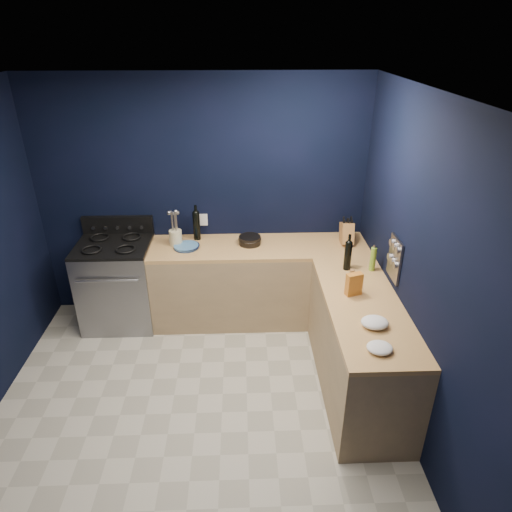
{
  "coord_description": "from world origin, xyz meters",
  "views": [
    {
      "loc": [
        0.41,
        -2.87,
        2.98
      ],
      "look_at": [
        0.55,
        1.0,
        1.0
      ],
      "focal_mm": 31.79,
      "sensor_mm": 36.0,
      "label": 1
    }
  ],
  "objects_px": {
    "utensil_crock": "(176,238)",
    "crouton_bag": "(354,284)",
    "plate_stack": "(186,247)",
    "knife_block": "(347,233)",
    "gas_range": "(119,285)"
  },
  "relations": [
    {
      "from": "utensil_crock",
      "to": "crouton_bag",
      "type": "relative_size",
      "value": 0.82
    },
    {
      "from": "crouton_bag",
      "to": "knife_block",
      "type": "bearing_deg",
      "value": 63.66
    },
    {
      "from": "plate_stack",
      "to": "gas_range",
      "type": "bearing_deg",
      "value": 179.01
    },
    {
      "from": "plate_stack",
      "to": "utensil_crock",
      "type": "bearing_deg",
      "value": 144.19
    },
    {
      "from": "gas_range",
      "to": "crouton_bag",
      "type": "height_order",
      "value": "crouton_bag"
    },
    {
      "from": "plate_stack",
      "to": "knife_block",
      "type": "height_order",
      "value": "knife_block"
    },
    {
      "from": "utensil_crock",
      "to": "crouton_bag",
      "type": "height_order",
      "value": "crouton_bag"
    },
    {
      "from": "gas_range",
      "to": "plate_stack",
      "type": "bearing_deg",
      "value": -0.99
    },
    {
      "from": "plate_stack",
      "to": "utensil_crock",
      "type": "xyz_separation_m",
      "value": [
        -0.11,
        0.08,
        0.07
      ]
    },
    {
      "from": "crouton_bag",
      "to": "utensil_crock",
      "type": "bearing_deg",
      "value": 129.9
    },
    {
      "from": "utensil_crock",
      "to": "plate_stack",
      "type": "bearing_deg",
      "value": -35.81
    },
    {
      "from": "knife_block",
      "to": "gas_range",
      "type": "bearing_deg",
      "value": -176.91
    },
    {
      "from": "gas_range",
      "to": "utensil_crock",
      "type": "relative_size",
      "value": 5.54
    },
    {
      "from": "utensil_crock",
      "to": "knife_block",
      "type": "relative_size",
      "value": 0.74
    },
    {
      "from": "plate_stack",
      "to": "knife_block",
      "type": "bearing_deg",
      "value": 2.19
    }
  ]
}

